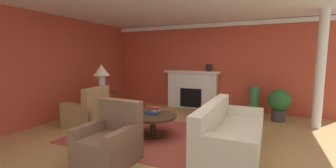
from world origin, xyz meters
The scene contains 19 objects.
ground_plane centered at (0.00, 0.00, 0.00)m, with size 8.47×8.47×0.00m, color tan.
wall_fireplace centered at (0.00, 3.32, 1.36)m, with size 7.10×0.12×2.71m, color #B7422D.
wall_window centered at (-3.31, 0.30, 1.36)m, with size 0.12×7.11×2.71m, color #B7422D.
crown_moulding centered at (0.00, 3.24, 2.63)m, with size 7.10×0.08×0.12m, color white.
area_rug centered at (-0.38, 0.27, 0.01)m, with size 3.27×2.32×0.01m, color #993D33.
fireplace centered at (-0.45, 3.11, 0.57)m, with size 1.80×0.35×1.21m.
sofa centered at (1.21, 0.07, 0.30)m, with size 0.93×2.11×0.85m.
armchair_near_window centered at (-2.16, 0.26, 0.31)m, with size 0.84×0.84×0.95m.
armchair_facing_fireplace centered at (-0.45, -1.04, 0.31)m, with size 0.84×0.84×0.95m.
coffee_table centered at (-0.38, 0.27, 0.34)m, with size 1.00×1.00×0.45m.
side_table centered at (-2.35, 1.03, 0.40)m, with size 0.56×0.56×0.70m.
table_lamp centered at (-2.35, 1.03, 1.22)m, with size 0.44×0.44×0.75m.
vase_mantel_right centered at (0.10, 3.06, 1.32)m, with size 0.16×0.16×0.22m, color black.
vase_tall_corner centered at (1.46, 2.81, 0.42)m, with size 0.27×0.27×0.84m, color #33703D.
book_red_cover centered at (-0.43, 0.31, 0.48)m, with size 0.26×0.15×0.05m, color navy.
book_art_folio centered at (-0.42, 0.42, 0.52)m, with size 0.23×0.18×0.04m, color tan.
book_small_novel centered at (-0.43, 0.40, 0.57)m, with size 0.26×0.16×0.04m, color maroon.
potted_plant centered at (2.06, 2.55, 0.49)m, with size 0.56×0.56×0.83m.
column_white centered at (2.85, 2.32, 1.36)m, with size 0.20×0.20×2.71m, color white.
Camera 1 is at (1.73, -3.69, 1.63)m, focal length 23.60 mm.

